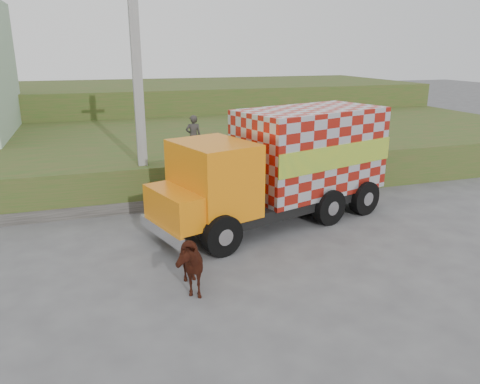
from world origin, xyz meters
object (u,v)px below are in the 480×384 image
object	(u,v)px
pedestrian	(193,136)
cargo_truck	(285,165)
utility_pole	(138,88)
cow	(186,262)

from	to	relation	value
pedestrian	cargo_truck	bearing A→B (deg)	127.25
cargo_truck	pedestrian	xyz separation A→B (m)	(-2.18, 3.31, 0.47)
utility_pole	pedestrian	xyz separation A→B (m)	(1.94, 0.64, -1.81)
cargo_truck	cow	xyz separation A→B (m)	(-3.96, -3.60, -1.13)
utility_pole	cow	distance (m)	7.13
utility_pole	cow	xyz separation A→B (m)	(0.16, -6.27, -3.40)
utility_pole	cow	bearing A→B (deg)	-88.57
cargo_truck	pedestrian	bearing A→B (deg)	105.94
utility_pole	cargo_truck	xyz separation A→B (m)	(4.12, -2.67, -2.27)
cow	cargo_truck	bearing A→B (deg)	42.03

